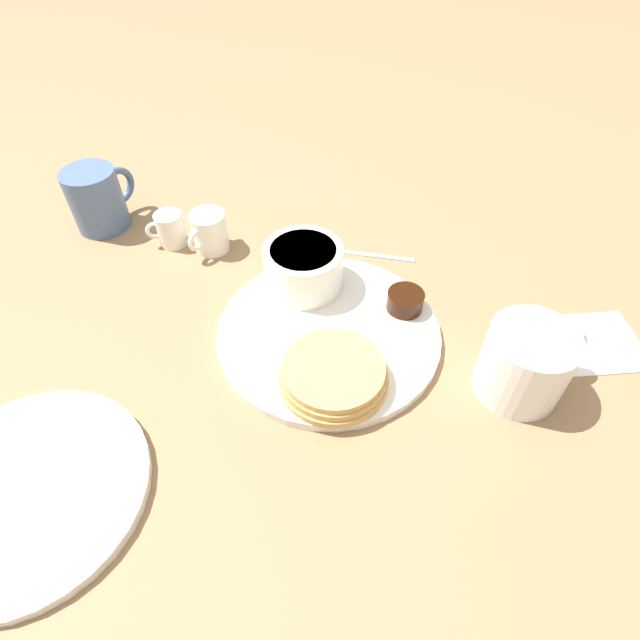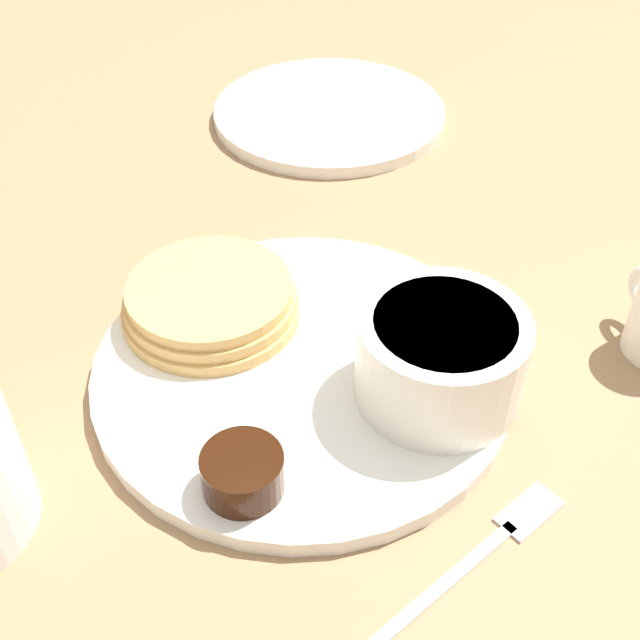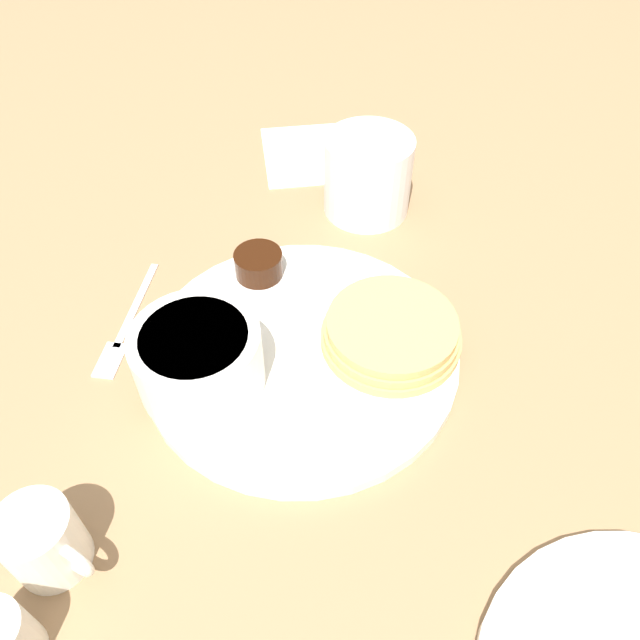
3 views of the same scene
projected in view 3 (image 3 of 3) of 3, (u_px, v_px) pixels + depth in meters
The scene contains 10 objects.
ground_plane at pixel (301, 357), 0.56m from camera, with size 4.00×4.00×0.00m, color #93704C.
plate at pixel (301, 353), 0.55m from camera, with size 0.28×0.28×0.01m.
pancake_stack at pixel (391, 332), 0.54m from camera, with size 0.12×0.12×0.03m.
bowl at pixel (198, 358), 0.50m from camera, with size 0.10×0.10×0.06m.
syrup_cup at pixel (259, 264), 0.60m from camera, with size 0.05×0.05×0.02m.
butter_ramekin at pixel (179, 361), 0.52m from camera, with size 0.05×0.05×0.04m.
coffee_mug at pixel (367, 174), 0.67m from camera, with size 0.12×0.09×0.09m.
creamer_pitcher_near at pixel (44, 541), 0.41m from camera, with size 0.05×0.07×0.06m.
fork at pixel (124, 330), 0.58m from camera, with size 0.14×0.05×0.00m.
napkin at pixel (304, 154), 0.77m from camera, with size 0.13×0.10×0.00m.
Camera 3 is at (-0.35, 0.02, 0.44)m, focal length 35.00 mm.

